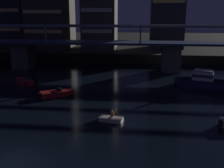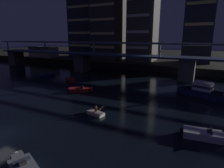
{
  "view_description": "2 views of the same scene",
  "coord_description": "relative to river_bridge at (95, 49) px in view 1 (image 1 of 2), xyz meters",
  "views": [
    {
      "loc": [
        9.75,
        -18.25,
        11.53
      ],
      "look_at": [
        5.73,
        19.09,
        1.87
      ],
      "focal_mm": 43.63,
      "sensor_mm": 36.0,
      "label": 1
    },
    {
      "loc": [
        19.85,
        -11.44,
        10.69
      ],
      "look_at": [
        2.26,
        23.72,
        0.94
      ],
      "focal_mm": 30.16,
      "sensor_mm": 36.0,
      "label": 2
    }
  ],
  "objects": [
    {
      "name": "river_bridge",
      "position": [
        0.0,
        0.0,
        0.0
      ],
      "size": [
        101.1,
        6.4,
        9.38
      ],
      "color": "#4C4944",
      "rests_on": "ground"
    },
    {
      "name": "dinghy_with_paddler",
      "position": [
        6.63,
        -28.61,
        -4.07
      ],
      "size": [
        2.78,
        2.59,
        1.36
      ],
      "color": "beige",
      "rests_on": "ground"
    },
    {
      "name": "tower_central",
      "position": [
        -1.56,
        18.27,
        10.92
      ],
      "size": [
        8.38,
        12.65,
        26.43
      ],
      "color": "#423D38",
      "rests_on": "far_riverbank"
    },
    {
      "name": "tower_west_low",
      "position": [
        -29.48,
        22.67,
        11.02
      ],
      "size": [
        11.81,
        10.52,
        26.62
      ],
      "color": "#282833",
      "rests_on": "far_riverbank"
    },
    {
      "name": "ground_plane",
      "position": [
        -0.0,
        -38.38,
        -4.34
      ],
      "size": [
        400.0,
        400.0,
        0.0
      ],
      "primitive_type": "plane",
      "color": "black"
    },
    {
      "name": "far_riverbank",
      "position": [
        -0.0,
        48.01,
        -3.24
      ],
      "size": [
        240.0,
        80.0,
        2.2
      ],
      "primitive_type": "cube",
      "color": "black",
      "rests_on": "ground"
    },
    {
      "name": "tower_west_tall",
      "position": [
        -15.82,
        19.62,
        10.45
      ],
      "size": [
        10.98,
        13.23,
        25.47
      ],
      "color": "#38332D",
      "rests_on": "far_riverbank"
    },
    {
      "name": "speedboat_mid_center",
      "position": [
        -9.88,
        -13.56,
        -3.93
      ],
      "size": [
        4.52,
        4.25,
        1.16
      ],
      "color": "maroon",
      "rests_on": "ground"
    },
    {
      "name": "cabin_cruiser_near_left",
      "position": [
        20.13,
        -12.35,
        -3.29
      ],
      "size": [
        9.33,
        5.03,
        2.79
      ],
      "color": "#19234C",
      "rests_on": "ground"
    },
    {
      "name": "speedboat_near_center",
      "position": [
        -2.35,
        -20.02,
        -3.93
      ],
      "size": [
        4.79,
        3.79,
        1.16
      ],
      "color": "maroon",
      "rests_on": "ground"
    }
  ]
}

